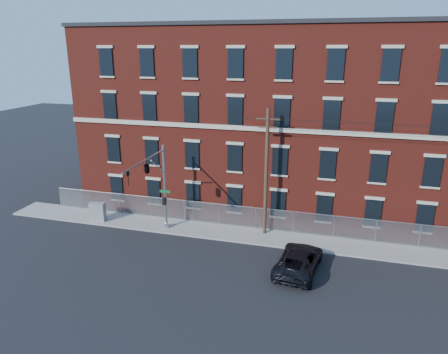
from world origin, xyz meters
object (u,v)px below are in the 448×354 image
object	(u,v)px
utility_pole_near	(266,171)
pickup_truck	(299,260)
utility_cabinet	(98,212)
traffic_signal_mast	(151,175)

from	to	relation	value
utility_pole_near	pickup_truck	world-z (taller)	utility_pole_near
utility_cabinet	utility_pole_near	bearing A→B (deg)	-2.83
pickup_truck	utility_cabinet	xyz separation A→B (m)	(-17.41, 3.54, 0.15)
pickup_truck	utility_cabinet	size ratio (longest dim) A/B	3.45
utility_pole_near	utility_cabinet	distance (m)	14.96
utility_pole_near	pickup_truck	xyz separation A→B (m)	(3.19, -4.94, -4.57)
utility_pole_near	pickup_truck	bearing A→B (deg)	-57.14
traffic_signal_mast	utility_cabinet	xyz separation A→B (m)	(-6.22, 2.02, -4.47)
utility_pole_near	pickup_truck	size ratio (longest dim) A/B	1.81
traffic_signal_mast	utility_pole_near	bearing A→B (deg)	23.14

